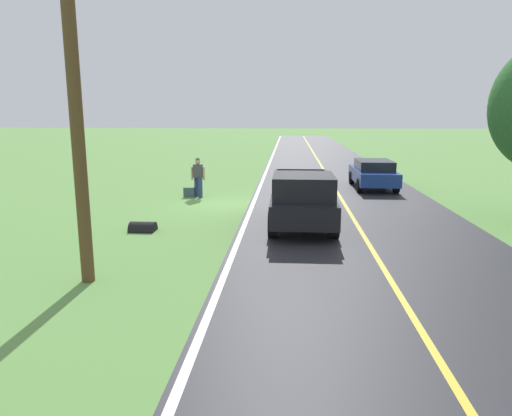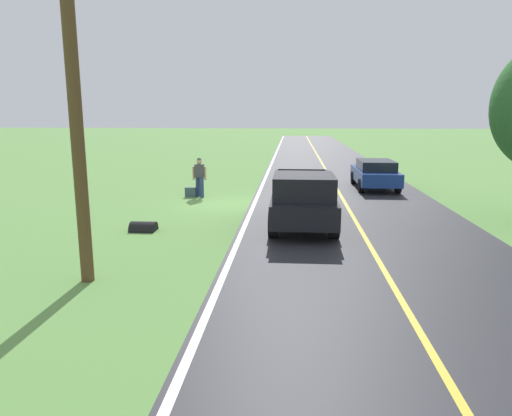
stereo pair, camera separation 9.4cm
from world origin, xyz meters
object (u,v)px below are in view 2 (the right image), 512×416
(suitcase_carried, at_px, (190,192))
(utility_pole_roadside, at_px, (72,71))
(hitchhiker_walking, at_px, (200,175))
(pickup_truck_passing, at_px, (303,197))
(sedan_near_oncoming, at_px, (375,173))

(suitcase_carried, bearing_deg, utility_pole_roadside, -1.86)
(hitchhiker_walking, height_order, pickup_truck_passing, pickup_truck_passing)
(suitcase_carried, xyz_separation_m, sedan_near_oncoming, (-8.58, -3.11, 0.54))
(hitchhiker_walking, xyz_separation_m, pickup_truck_passing, (-4.45, 5.23, -0.01))
(suitcase_carried, height_order, pickup_truck_passing, pickup_truck_passing)
(sedan_near_oncoming, bearing_deg, utility_pole_roadside, 58.05)
(pickup_truck_passing, xyz_separation_m, utility_pole_roadside, (4.85, 5.49, 3.52))
(hitchhiker_walking, relative_size, suitcase_carried, 3.80)
(suitcase_carried, distance_m, utility_pole_roadside, 11.46)
(suitcase_carried, relative_size, utility_pole_roadside, 0.05)
(hitchhiker_walking, relative_size, sedan_near_oncoming, 0.40)
(suitcase_carried, distance_m, sedan_near_oncoming, 9.14)
(utility_pole_roadside, bearing_deg, pickup_truck_passing, -131.47)
(hitchhiker_walking, distance_m, suitcase_carried, 0.88)
(hitchhiker_walking, distance_m, utility_pole_roadside, 11.29)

